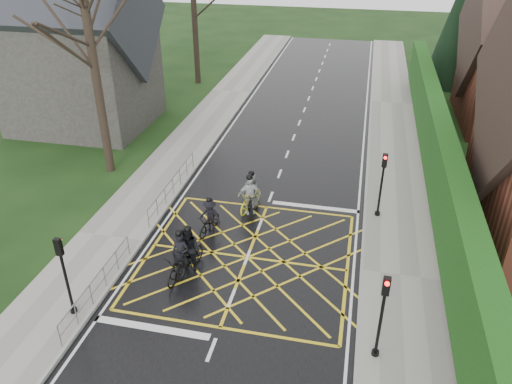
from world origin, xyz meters
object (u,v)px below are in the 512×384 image
at_px(cyclist_back, 189,254).
at_px(cyclist_lead, 251,196).
at_px(cyclist_mid, 210,219).
at_px(cyclist_rear, 180,261).
at_px(cyclist_front, 249,200).

xyz_separation_m(cyclist_back, cyclist_lead, (1.28, 5.06, -0.10)).
xyz_separation_m(cyclist_back, cyclist_mid, (-0.04, 2.80, -0.16)).
distance_m(cyclist_rear, cyclist_front, 5.17).
distance_m(cyclist_mid, cyclist_lead, 2.62).
relative_size(cyclist_mid, cyclist_lead, 0.86).
xyz_separation_m(cyclist_rear, cyclist_mid, (0.20, 3.14, -0.05)).
distance_m(cyclist_rear, cyclist_back, 0.42).
bearing_deg(cyclist_mid, cyclist_lead, 71.13).
bearing_deg(cyclist_rear, cyclist_front, 78.40).
xyz_separation_m(cyclist_rear, cyclist_back, (0.23, 0.34, 0.11)).
relative_size(cyclist_rear, cyclist_mid, 1.20).
distance_m(cyclist_front, cyclist_lead, 0.47).
height_order(cyclist_back, cyclist_lead, cyclist_back).
xyz_separation_m(cyclist_mid, cyclist_lead, (1.32, 2.27, 0.06)).
xyz_separation_m(cyclist_front, cyclist_lead, (-0.02, 0.47, -0.06)).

